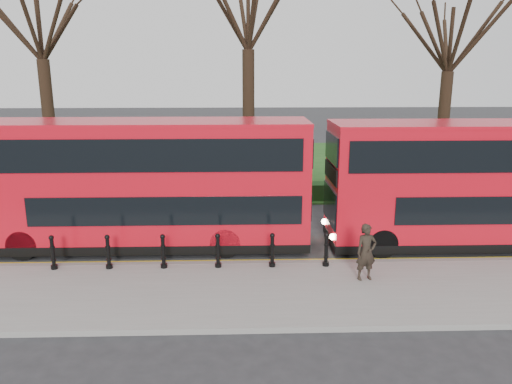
{
  "coord_description": "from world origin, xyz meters",
  "views": [
    {
      "loc": [
        1.59,
        -15.37,
        6.02
      ],
      "look_at": [
        2.08,
        0.5,
        2.0
      ],
      "focal_mm": 35.0,
      "sensor_mm": 36.0,
      "label": 1
    }
  ],
  "objects_px": {
    "bus_rear": "(487,185)",
    "pedestrian": "(366,252)",
    "bollard_row": "(191,252)",
    "bus_lead": "(146,185)"
  },
  "relations": [
    {
      "from": "bus_rear",
      "to": "pedestrian",
      "type": "distance_m",
      "value": 5.82
    },
    {
      "from": "bollard_row",
      "to": "bus_lead",
      "type": "distance_m",
      "value": 3.17
    },
    {
      "from": "bollard_row",
      "to": "bus_rear",
      "type": "xyz_separation_m",
      "value": [
        9.81,
        2.06,
        1.48
      ]
    },
    {
      "from": "bollard_row",
      "to": "bus_rear",
      "type": "relative_size",
      "value": 0.78
    },
    {
      "from": "pedestrian",
      "to": "bollard_row",
      "type": "bearing_deg",
      "value": 156.55
    },
    {
      "from": "bollard_row",
      "to": "bus_rear",
      "type": "distance_m",
      "value": 10.13
    },
    {
      "from": "bus_lead",
      "to": "bus_rear",
      "type": "distance_m",
      "value": 11.46
    },
    {
      "from": "bollard_row",
      "to": "pedestrian",
      "type": "relative_size",
      "value": 5.08
    },
    {
      "from": "bollard_row",
      "to": "bus_lead",
      "type": "height_order",
      "value": "bus_lead"
    },
    {
      "from": "bus_lead",
      "to": "pedestrian",
      "type": "relative_size",
      "value": 6.63
    }
  ]
}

